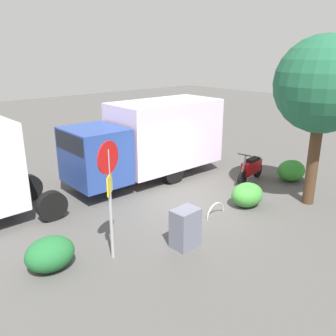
# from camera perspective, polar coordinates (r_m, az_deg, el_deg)

# --- Properties ---
(ground_plane) EXTENTS (60.00, 60.00, 0.00)m
(ground_plane) POSITION_cam_1_polar(r_m,az_deg,el_deg) (11.69, 3.14, -5.97)
(ground_plane) COLOR #4E4C49
(box_truck_near) EXTENTS (7.79, 2.29, 2.97)m
(box_truck_near) POSITION_cam_1_polar(r_m,az_deg,el_deg) (13.48, -3.50, 4.68)
(box_truck_near) COLOR black
(box_truck_near) RESTS_ON ground
(motorcycle) EXTENTS (1.81, 0.60, 1.20)m
(motorcycle) POSITION_cam_1_polar(r_m,az_deg,el_deg) (13.99, 13.18, -0.01)
(motorcycle) COLOR black
(motorcycle) RESTS_ON ground
(stop_sign) EXTENTS (0.71, 0.33, 2.93)m
(stop_sign) POSITION_cam_1_polar(r_m,az_deg,el_deg) (8.18, -9.39, -2.36)
(stop_sign) COLOR #9E9EA3
(stop_sign) RESTS_ON ground
(street_tree) EXTENTS (2.92, 2.92, 5.30)m
(street_tree) POSITION_cam_1_polar(r_m,az_deg,el_deg) (11.84, 23.59, 11.99)
(street_tree) COLOR #47301E
(street_tree) RESTS_ON ground
(utility_cabinet) EXTENTS (0.73, 0.55, 1.03)m
(utility_cabinet) POSITION_cam_1_polar(r_m,az_deg,el_deg) (9.18, 2.80, -9.56)
(utility_cabinet) COLOR slate
(utility_cabinet) RESTS_ON ground
(bike_rack_hoop) EXTENTS (0.85, 0.11, 0.85)m
(bike_rack_hoop) POSITION_cam_1_polar(r_m,az_deg,el_deg) (11.08, 7.60, -7.54)
(bike_rack_hoop) COLOR #B7B7BC
(bike_rack_hoop) RESTS_ON ground
(shrub_near_sign) EXTENTS (1.14, 0.93, 0.78)m
(shrub_near_sign) POSITION_cam_1_polar(r_m,az_deg,el_deg) (8.77, -18.39, -12.92)
(shrub_near_sign) COLOR #216531
(shrub_near_sign) RESTS_ON ground
(shrub_mid_verge) EXTENTS (1.13, 0.92, 0.77)m
(shrub_mid_verge) POSITION_cam_1_polar(r_m,az_deg,el_deg) (11.76, 12.56, -4.21)
(shrub_mid_verge) COLOR #3D8936
(shrub_mid_verge) RESTS_ON ground
(shrub_by_tree) EXTENTS (1.18, 0.96, 0.80)m
(shrub_by_tree) POSITION_cam_1_polar(r_m,az_deg,el_deg) (14.51, 19.15, -0.39)
(shrub_by_tree) COLOR #2F7F2A
(shrub_by_tree) RESTS_ON ground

